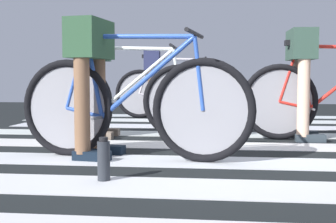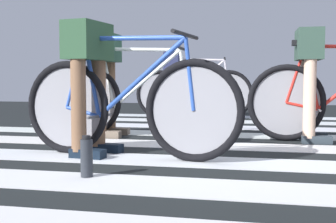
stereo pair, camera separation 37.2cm
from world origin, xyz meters
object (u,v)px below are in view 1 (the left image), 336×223
at_px(bicycle_3_of_4, 335,99).
at_px(cyclist_3_of_4, 301,69).
at_px(bicycle_2_of_4, 127,98).
at_px(cyclist_2_of_4, 96,69).
at_px(water_bottle, 104,160).
at_px(cyclist_1_of_4, 91,69).
at_px(bicycle_1_of_4, 132,105).
at_px(cyclist_4_of_4, 153,75).
at_px(bicycle_4_of_4, 174,92).

xyz_separation_m(bicycle_3_of_4, cyclist_3_of_4, (-0.31, -0.01, 0.28)).
bearing_deg(bicycle_2_of_4, cyclist_2_of_4, -180.00).
bearing_deg(bicycle_2_of_4, water_bottle, -81.91).
distance_m(bicycle_2_of_4, bicycle_3_of_4, 1.96).
relative_size(cyclist_1_of_4, water_bottle, 4.04).
bearing_deg(bicycle_1_of_4, bicycle_3_of_4, 43.40).
height_order(cyclist_1_of_4, cyclist_2_of_4, cyclist_2_of_4).
distance_m(cyclist_2_of_4, water_bottle, 2.00).
bearing_deg(cyclist_1_of_4, bicycle_1_of_4, -0.00).
xyz_separation_m(cyclist_1_of_4, water_bottle, (0.28, -0.74, -0.53)).
relative_size(cyclist_1_of_4, bicycle_3_of_4, 0.57).
relative_size(cyclist_3_of_4, cyclist_4_of_4, 1.05).
height_order(bicycle_4_of_4, water_bottle, bicycle_4_of_4).
relative_size(bicycle_1_of_4, cyclist_4_of_4, 1.75).
height_order(bicycle_1_of_4, cyclist_1_of_4, cyclist_1_of_4).
xyz_separation_m(cyclist_1_of_4, cyclist_4_of_4, (-0.04, 3.33, -0.01)).
bearing_deg(cyclist_2_of_4, cyclist_1_of_4, -75.61).
bearing_deg(bicycle_2_of_4, bicycle_1_of_4, -76.29).
bearing_deg(bicycle_1_of_4, cyclist_4_of_4, 104.41).
xyz_separation_m(cyclist_2_of_4, cyclist_3_of_4, (1.96, 0.03, -0.00)).
height_order(cyclist_3_of_4, cyclist_4_of_4, cyclist_3_of_4).
bearing_deg(bicycle_4_of_4, bicycle_3_of_4, -56.71).
bearing_deg(cyclist_2_of_4, water_bottle, -72.70).
height_order(bicycle_3_of_4, water_bottle, bicycle_3_of_4).
xyz_separation_m(bicycle_2_of_4, bicycle_3_of_4, (1.96, 0.04, 0.00)).
xyz_separation_m(bicycle_1_of_4, bicycle_4_of_4, (-0.04, 3.40, 0.00)).
distance_m(bicycle_2_of_4, cyclist_3_of_4, 1.67).
relative_size(bicycle_1_of_4, cyclist_3_of_4, 1.67).
bearing_deg(bicycle_1_of_4, cyclist_1_of_4, 180.00).
distance_m(bicycle_3_of_4, water_bottle, 2.55).
bearing_deg(bicycle_1_of_4, bicycle_2_of_4, 111.77).
height_order(bicycle_1_of_4, cyclist_2_of_4, cyclist_2_of_4).
bearing_deg(cyclist_1_of_4, cyclist_4_of_4, 99.23).
bearing_deg(bicycle_3_of_4, water_bottle, -133.84).
relative_size(cyclist_2_of_4, water_bottle, 4.17).
height_order(bicycle_2_of_4, cyclist_2_of_4, cyclist_2_of_4).
bearing_deg(bicycle_3_of_4, bicycle_1_of_4, -146.45).
bearing_deg(cyclist_2_of_4, bicycle_2_of_4, 0.00).
relative_size(cyclist_1_of_4, cyclist_4_of_4, 1.01).
bearing_deg(bicycle_2_of_4, bicycle_4_of_4, 84.64).
height_order(cyclist_3_of_4, water_bottle, cyclist_3_of_4).
bearing_deg(cyclist_3_of_4, water_bottle, -128.33).
bearing_deg(cyclist_4_of_4, cyclist_2_of_4, -100.53).
relative_size(bicycle_2_of_4, cyclist_4_of_4, 1.76).
height_order(bicycle_3_of_4, cyclist_4_of_4, cyclist_4_of_4).
bearing_deg(cyclist_3_of_4, cyclist_4_of_4, 126.76).
relative_size(bicycle_2_of_4, water_bottle, 7.02).
height_order(bicycle_2_of_4, water_bottle, bicycle_2_of_4).
relative_size(cyclist_4_of_4, water_bottle, 3.99).
distance_m(bicycle_2_of_4, water_bottle, 1.87).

